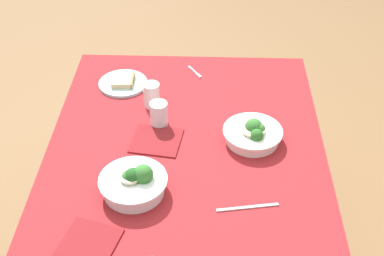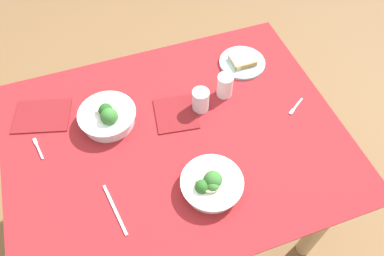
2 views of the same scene
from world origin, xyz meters
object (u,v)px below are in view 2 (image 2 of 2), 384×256
object	(u,v)px
water_glass_side	(201,100)
napkin_folded_upper	(176,114)
broccoli_bowl_far	(108,116)
bread_side_plate	(242,62)
table_knife_left	(115,209)
water_glass_center	(225,86)
fork_by_near_bowl	(38,148)
broccoli_bowl_near	(211,184)
fork_by_far_bowl	(295,107)
napkin_folded_lower	(42,116)

from	to	relation	value
water_glass_side	napkin_folded_upper	distance (m)	0.11
water_glass_side	broccoli_bowl_far	bearing A→B (deg)	172.12
broccoli_bowl_far	bread_side_plate	world-z (taller)	broccoli_bowl_far
napkin_folded_upper	table_knife_left	bearing A→B (deg)	-135.02
water_glass_center	fork_by_near_bowl	bearing A→B (deg)	-178.72
table_knife_left	broccoli_bowl_far	bearing A→B (deg)	161.08
broccoli_bowl_near	water_glass_side	xyz separation A→B (m)	(0.09, 0.35, 0.02)
water_glass_center	napkin_folded_upper	size ratio (longest dim) A/B	0.57
fork_by_far_bowl	napkin_folded_upper	xyz separation A→B (m)	(-0.47, 0.13, 0.00)
broccoli_bowl_far	napkin_folded_upper	distance (m)	0.27
fork_by_near_bowl	napkin_folded_lower	distance (m)	0.15
table_knife_left	napkin_folded_upper	distance (m)	0.45
broccoli_bowl_near	napkin_folded_lower	world-z (taller)	broccoli_bowl_near
bread_side_plate	napkin_folded_lower	size ratio (longest dim) A/B	0.94
bread_side_plate	napkin_folded_lower	distance (m)	0.87
bread_side_plate	fork_by_far_bowl	distance (m)	0.32
water_glass_side	napkin_folded_lower	bearing A→B (deg)	164.55
broccoli_bowl_far	water_glass_center	distance (m)	0.48
fork_by_near_bowl	napkin_folded_upper	distance (m)	0.53
broccoli_bowl_far	fork_by_far_bowl	distance (m)	0.75
broccoli_bowl_near	water_glass_side	distance (m)	0.36
broccoli_bowl_near	fork_by_near_bowl	world-z (taller)	broccoli_bowl_near
water_glass_side	fork_by_far_bowl	distance (m)	0.39
broccoli_bowl_near	table_knife_left	xyz separation A→B (m)	(-0.33, 0.03, -0.03)
broccoli_bowl_near	bread_side_plate	size ratio (longest dim) A/B	1.07
water_glass_side	fork_by_far_bowl	size ratio (longest dim) A/B	1.05
water_glass_side	napkin_folded_lower	world-z (taller)	water_glass_side
fork_by_far_bowl	fork_by_near_bowl	size ratio (longest dim) A/B	0.87
bread_side_plate	water_glass_side	distance (m)	0.31
broccoli_bowl_far	napkin_folded_lower	size ratio (longest dim) A/B	1.03
bread_side_plate	fork_by_near_bowl	size ratio (longest dim) A/B	1.94
bread_side_plate	water_glass_side	size ratio (longest dim) A/B	2.12
broccoli_bowl_near	fork_by_near_bowl	distance (m)	0.66
water_glass_side	broccoli_bowl_near	bearing A→B (deg)	-104.23
broccoli_bowl_far	fork_by_near_bowl	world-z (taller)	broccoli_bowl_far
broccoli_bowl_near	fork_by_near_bowl	size ratio (longest dim) A/B	2.07
bread_side_plate	fork_by_far_bowl	world-z (taller)	bread_side_plate
water_glass_center	table_knife_left	xyz separation A→B (m)	(-0.54, -0.35, -0.05)
broccoli_bowl_far	water_glass_side	world-z (taller)	broccoli_bowl_far
bread_side_plate	napkin_folded_upper	world-z (taller)	bread_side_plate
water_glass_side	fork_by_near_bowl	xyz separation A→B (m)	(-0.64, 0.02, -0.05)
water_glass_center	fork_by_near_bowl	distance (m)	0.76
table_knife_left	napkin_folded_lower	distance (m)	0.52
broccoli_bowl_near	napkin_folded_upper	world-z (taller)	broccoli_bowl_near
bread_side_plate	table_knife_left	bearing A→B (deg)	-144.34
fork_by_far_bowl	fork_by_near_bowl	bearing A→B (deg)	-41.34
bread_side_plate	fork_by_far_bowl	bearing A→B (deg)	-70.95
water_glass_center	napkin_folded_upper	bearing A→B (deg)	-170.69
broccoli_bowl_far	bread_side_plate	size ratio (longest dim) A/B	1.10
broccoli_bowl_far	table_knife_left	distance (m)	0.37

